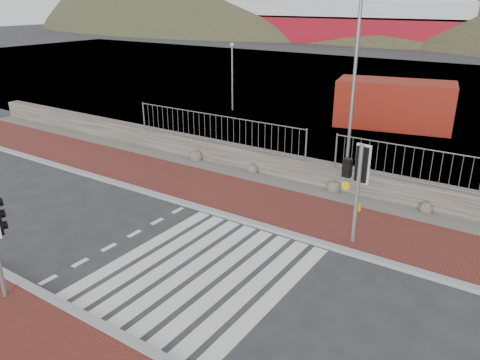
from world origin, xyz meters
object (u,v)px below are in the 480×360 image
Objects in this scene: ferry at (340,6)px; shipping_container at (394,104)px; traffic_signal_far at (358,173)px; streetlight at (358,79)px.

ferry is 56.22m from shipping_container.
ferry is 69.93m from traffic_signal_far.
traffic_signal_far is at bearing -72.90° from streetlight.
traffic_signal_far is 14.12m from shipping_container.
shipping_container is (24.31, -50.53, -4.10)m from ferry.
shipping_container is (-3.02, 13.76, -0.92)m from traffic_signal_far.
traffic_signal_far reaches higher than shipping_container.
ferry is at bearing -59.92° from traffic_signal_far.
streetlight is at bearing -94.95° from shipping_container.
ferry reaches higher than traffic_signal_far.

